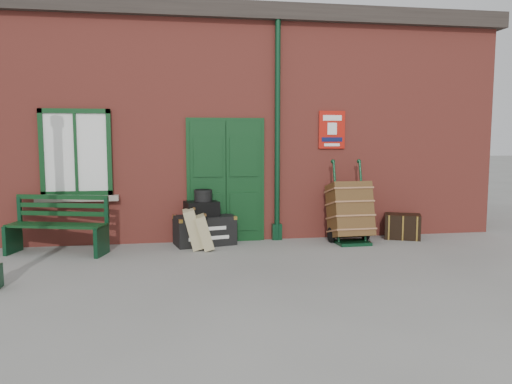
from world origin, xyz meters
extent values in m
plane|color=gray|center=(0.00, 0.00, 0.00)|extent=(80.00, 80.00, 0.00)
cube|color=#AA4337|center=(0.00, 3.50, 2.00)|extent=(10.00, 4.00, 4.00)
cube|color=#38302B|center=(0.00, 3.50, 4.15)|extent=(10.30, 4.30, 0.30)
cube|color=#0E3416|center=(-0.30, 1.46, 1.10)|extent=(1.42, 0.12, 2.32)
cube|color=white|center=(-2.90, 1.45, 1.65)|extent=(1.20, 0.08, 1.50)
cylinder|color=#0C321C|center=(0.65, 1.42, 2.00)|extent=(0.10, 0.10, 4.00)
cube|color=#B2160C|center=(1.70, 1.47, 2.05)|extent=(0.50, 0.03, 0.70)
cube|color=#0E3416|center=(-3.15, 0.87, 0.48)|extent=(1.66, 0.85, 0.04)
cube|color=#0E3416|center=(-3.08, 1.10, 0.78)|extent=(1.55, 0.48, 0.43)
cube|color=#0C321C|center=(-3.89, 1.08, 0.24)|extent=(0.19, 0.48, 0.48)
cube|color=#0C321C|center=(-2.41, 0.66, 0.24)|extent=(0.19, 0.48, 0.48)
cube|color=black|center=(-0.71, 1.25, 0.26)|extent=(1.13, 0.77, 0.52)
cube|color=black|center=(-0.76, 1.25, 0.65)|extent=(0.64, 0.52, 0.26)
cylinder|color=black|center=(-0.73, 1.25, 0.88)|extent=(0.37, 0.37, 0.21)
cube|color=tan|center=(-0.92, 0.93, 0.35)|extent=(0.35, 0.48, 0.70)
cube|color=tan|center=(-0.74, 0.83, 0.30)|extent=(0.32, 0.43, 0.60)
cube|color=#0C321C|center=(1.92, 0.81, 0.03)|extent=(0.58, 0.43, 0.06)
cylinder|color=#0C321C|center=(1.66, 1.01, 0.75)|extent=(0.06, 0.41, 1.46)
cylinder|color=#0C321C|center=(2.16, 1.03, 0.75)|extent=(0.06, 0.41, 1.46)
cylinder|color=black|center=(1.58, 1.03, 0.14)|extent=(0.06, 0.28, 0.28)
cylinder|color=black|center=(2.24, 1.05, 0.14)|extent=(0.06, 0.28, 0.28)
cube|color=brown|center=(1.91, 1.00, 0.60)|extent=(0.73, 0.79, 1.08)
cube|color=black|center=(3.02, 1.16, 0.23)|extent=(0.76, 0.65, 0.47)
camera|label=1|loc=(-1.22, -7.57, 1.91)|focal=35.00mm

